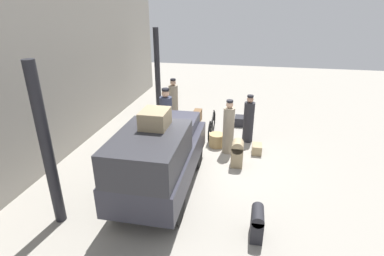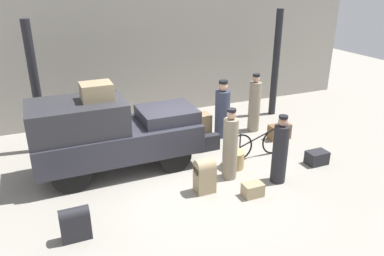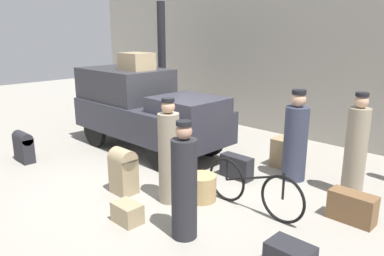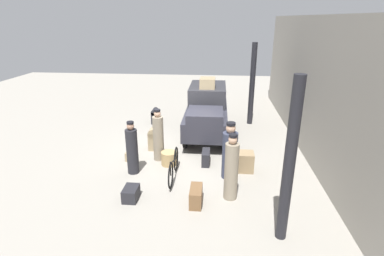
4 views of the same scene
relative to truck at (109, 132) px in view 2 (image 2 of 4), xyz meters
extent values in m
plane|color=gray|center=(1.76, -0.61, -1.01)|extent=(30.00, 30.00, 0.00)
cube|color=gray|center=(1.76, 3.47, 1.24)|extent=(16.00, 0.15, 4.50)
cylinder|color=black|center=(-1.45, 1.85, 0.74)|extent=(0.23, 0.23, 3.49)
cylinder|color=black|center=(5.93, 1.85, 0.74)|extent=(0.23, 0.23, 3.49)
cylinder|color=black|center=(1.39, 0.70, -0.60)|extent=(0.81, 0.12, 0.81)
cylinder|color=black|center=(1.39, -0.70, -0.60)|extent=(0.81, 0.12, 0.81)
cylinder|color=black|center=(-1.02, 0.70, -0.60)|extent=(0.81, 0.12, 0.81)
cylinder|color=black|center=(-1.02, -0.70, -0.60)|extent=(0.81, 0.12, 0.81)
cube|color=#2D2D38|center=(0.19, 0.00, -0.24)|extent=(3.90, 1.57, 0.68)
cube|color=#2D2D33|center=(-0.69, 0.00, 0.47)|extent=(2.14, 1.44, 0.74)
cube|color=#2D2D38|center=(1.45, 0.00, 0.25)|extent=(1.36, 1.22, 0.31)
torus|color=black|center=(4.17, -0.79, -0.64)|extent=(0.73, 0.04, 0.73)
torus|color=black|center=(3.12, -0.79, -0.64)|extent=(0.73, 0.04, 0.73)
cylinder|color=black|center=(3.65, -0.79, -0.46)|extent=(1.05, 0.04, 0.40)
cylinder|color=black|center=(3.12, -0.79, -0.45)|extent=(0.04, 0.04, 0.38)
cylinder|color=black|center=(4.17, -0.79, -0.43)|extent=(0.04, 0.04, 0.41)
cylinder|color=tan|center=(2.81, -1.06, -0.79)|extent=(0.50, 0.50, 0.43)
cylinder|color=#232328|center=(3.42, -2.05, -0.32)|extent=(0.35, 0.35, 1.38)
sphere|color=tan|center=(3.42, -2.05, 0.48)|extent=(0.21, 0.21, 0.21)
cylinder|color=black|center=(3.42, -2.05, 0.59)|extent=(0.20, 0.20, 0.06)
cylinder|color=gray|center=(2.47, -1.46, -0.27)|extent=(0.34, 0.34, 1.48)
sphere|color=tan|center=(2.47, -1.46, 0.58)|extent=(0.21, 0.21, 0.21)
cylinder|color=black|center=(2.47, -1.46, 0.69)|extent=(0.20, 0.20, 0.06)
cylinder|color=#33384C|center=(3.44, 0.81, -0.31)|extent=(0.43, 0.43, 1.39)
sphere|color=tan|center=(3.44, 0.81, 0.52)|extent=(0.27, 0.27, 0.27)
cylinder|color=black|center=(3.44, 0.81, 0.65)|extent=(0.26, 0.26, 0.07)
cylinder|color=gray|center=(4.53, 0.82, -0.25)|extent=(0.35, 0.35, 1.52)
sphere|color=tan|center=(4.53, 0.82, 0.63)|extent=(0.22, 0.22, 0.22)
cylinder|color=black|center=(4.53, 0.82, 0.74)|extent=(0.21, 0.21, 0.06)
cube|color=#9E8966|center=(1.67, -1.79, -0.70)|extent=(0.42, 0.34, 0.62)
cylinder|color=#9E8966|center=(1.67, -1.79, -0.38)|extent=(0.42, 0.34, 0.34)
cube|color=#232328|center=(-1.15, -2.35, -0.74)|extent=(0.53, 0.25, 0.53)
cylinder|color=#232328|center=(-1.15, -2.35, -0.48)|extent=(0.53, 0.25, 0.25)
cube|color=#232328|center=(4.84, -1.72, -0.84)|extent=(0.53, 0.36, 0.34)
cube|color=brown|center=(4.89, -0.05, -0.79)|extent=(0.66, 0.30, 0.44)
cube|color=#232328|center=(2.65, 0.10, -0.79)|extent=(0.63, 0.25, 0.43)
cube|color=#937A56|center=(3.00, 1.31, -0.71)|extent=(0.49, 0.51, 0.60)
cube|color=#9E8966|center=(2.55, -2.37, -0.86)|extent=(0.44, 0.30, 0.30)
cube|color=#9E8966|center=(-0.20, 0.00, 1.03)|extent=(0.69, 0.58, 0.39)
camera|label=1|loc=(-6.09, -1.98, 3.40)|focal=28.00mm
camera|label=2|loc=(-1.41, -8.27, 3.46)|focal=35.00mm
camera|label=3|loc=(6.70, -5.26, 1.74)|focal=35.00mm
camera|label=4|loc=(11.30, 0.44, 3.40)|focal=28.00mm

